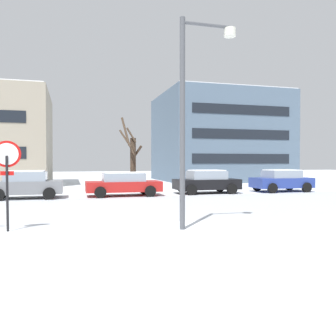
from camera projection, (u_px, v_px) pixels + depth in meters
ground_plane at (89, 220)px, 12.11m from camera, size 120.00×120.00×0.00m
road_surface at (85, 208)px, 15.16m from camera, size 80.00×8.34×0.00m
stop_sign at (7, 168)px, 10.08m from camera, size 0.76×0.18×2.60m
street_lamp at (192, 102)px, 10.48m from camera, size 1.78×0.36×6.24m
parked_car_gray at (26, 184)px, 19.20m from camera, size 3.81×2.15×1.52m
parked_car_red at (123, 184)px, 20.61m from camera, size 4.32×2.03×1.39m
parked_car_black at (207, 181)px, 22.30m from camera, size 4.04×2.06×1.48m
parked_car_blue at (281, 180)px, 23.60m from camera, size 3.88×2.12×1.47m
tree_far_mid at (132, 160)px, 23.37m from camera, size 1.55×1.55×4.94m
building_far_right at (218, 138)px, 38.02m from camera, size 12.33×11.07×9.16m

